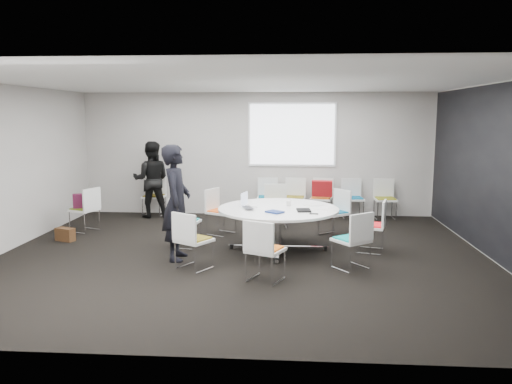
# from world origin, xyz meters

# --- Properties ---
(room_shell) EXTENTS (8.08, 7.08, 2.88)m
(room_shell) POSITION_xyz_m (0.09, 0.00, 1.40)
(room_shell) COLOR black
(room_shell) RESTS_ON ground
(conference_table) EXTENTS (2.04, 2.04, 0.73)m
(conference_table) POSITION_xyz_m (0.58, 0.41, 0.52)
(conference_table) COLOR silver
(conference_table) RESTS_ON ground
(projection_screen) EXTENTS (1.90, 0.03, 1.35)m
(projection_screen) POSITION_xyz_m (0.80, 3.46, 1.85)
(projection_screen) COLOR white
(projection_screen) RESTS_ON room_shell
(chair_ring_a) EXTENTS (0.55, 0.56, 0.88)m
(chair_ring_a) POSITION_xyz_m (2.15, 0.39, 0.28)
(chair_ring_a) COLOR silver
(chair_ring_a) RESTS_ON ground
(chair_ring_b) EXTENTS (0.64, 0.64, 0.88)m
(chair_ring_b) POSITION_xyz_m (1.62, 1.48, 0.28)
(chair_ring_b) COLOR silver
(chair_ring_b) RESTS_ON ground
(chair_ring_c) EXTENTS (0.51, 0.50, 0.88)m
(chair_ring_c) POSITION_xyz_m (0.49, 2.10, 0.28)
(chair_ring_c) COLOR silver
(chair_ring_c) RESTS_ON ground
(chair_ring_d) EXTENTS (0.61, 0.61, 0.88)m
(chair_ring_d) POSITION_xyz_m (-0.56, 1.45, 0.28)
(chair_ring_d) COLOR silver
(chair_ring_d) RESTS_ON ground
(chair_ring_e) EXTENTS (0.51, 0.52, 0.88)m
(chair_ring_e) POSITION_xyz_m (-1.05, 0.49, 0.28)
(chair_ring_e) COLOR silver
(chair_ring_e) RESTS_ON ground
(chair_ring_f) EXTENTS (0.63, 0.62, 0.88)m
(chair_ring_f) POSITION_xyz_m (-0.65, -0.77, 0.28)
(chair_ring_f) COLOR silver
(chair_ring_f) RESTS_ON ground
(chair_ring_g) EXTENTS (0.60, 0.60, 0.88)m
(chair_ring_g) POSITION_xyz_m (0.44, -1.24, 0.28)
(chair_ring_g) COLOR silver
(chair_ring_g) RESTS_ON ground
(chair_ring_h) EXTENTS (0.64, 0.63, 0.88)m
(chair_ring_h) POSITION_xyz_m (1.70, -0.60, 0.28)
(chair_ring_h) COLOR silver
(chair_ring_h) RESTS_ON ground
(chair_back_a) EXTENTS (0.47, 0.46, 0.88)m
(chair_back_a) POSITION_xyz_m (0.27, 3.14, 0.28)
(chair_back_a) COLOR silver
(chair_back_a) RESTS_ON ground
(chair_back_b) EXTENTS (0.50, 0.49, 0.88)m
(chair_back_b) POSITION_xyz_m (0.87, 3.15, 0.28)
(chair_back_b) COLOR silver
(chair_back_b) RESTS_ON ground
(chair_back_c) EXTENTS (0.55, 0.54, 0.88)m
(chair_back_c) POSITION_xyz_m (1.47, 3.17, 0.28)
(chair_back_c) COLOR silver
(chair_back_c) RESTS_ON ground
(chair_back_d) EXTENTS (0.50, 0.48, 0.88)m
(chair_back_d) POSITION_xyz_m (2.16, 3.17, 0.28)
(chair_back_d) COLOR silver
(chair_back_d) RESTS_ON ground
(chair_back_e) EXTENTS (0.48, 0.47, 0.88)m
(chair_back_e) POSITION_xyz_m (2.87, 3.13, 0.28)
(chair_back_e) COLOR silver
(chair_back_e) RESTS_ON ground
(chair_spare_left) EXTENTS (0.58, 0.59, 0.88)m
(chair_spare_left) POSITION_xyz_m (-3.26, 1.49, 0.28)
(chair_spare_left) COLOR silver
(chair_spare_left) RESTS_ON ground
(chair_person_back) EXTENTS (0.50, 0.49, 0.88)m
(chair_person_back) POSITION_xyz_m (-2.34, 3.17, 0.28)
(chair_person_back) COLOR silver
(chair_person_back) RESTS_ON ground
(person_main) EXTENTS (0.47, 0.69, 1.83)m
(person_main) POSITION_xyz_m (-1.02, -0.25, 0.92)
(person_main) COLOR black
(person_main) RESTS_ON ground
(person_back) EXTENTS (0.93, 0.78, 1.71)m
(person_back) POSITION_xyz_m (-2.34, 3.00, 0.86)
(person_back) COLOR black
(person_back) RESTS_ON ground
(laptop) EXTENTS (0.33, 0.40, 0.03)m
(laptop) POSITION_xyz_m (0.12, 0.30, 0.74)
(laptop) COLOR #333338
(laptop) RESTS_ON conference_table
(laptop_lid) EXTENTS (0.09, 0.29, 0.22)m
(laptop_lid) POSITION_xyz_m (-0.01, 0.52, 0.86)
(laptop_lid) COLOR silver
(laptop_lid) RESTS_ON conference_table
(notebook_black) EXTENTS (0.25, 0.32, 0.02)m
(notebook_black) POSITION_xyz_m (1.00, 0.18, 0.74)
(notebook_black) COLOR black
(notebook_black) RESTS_ON conference_table
(tablet_folio) EXTENTS (0.33, 0.32, 0.03)m
(tablet_folio) POSITION_xyz_m (0.53, -0.02, 0.74)
(tablet_folio) COLOR navy
(tablet_folio) RESTS_ON conference_table
(papers_right) EXTENTS (0.37, 0.34, 0.00)m
(papers_right) POSITION_xyz_m (1.18, 0.71, 0.73)
(papers_right) COLOR silver
(papers_right) RESTS_ON conference_table
(papers_front) EXTENTS (0.31, 0.22, 0.00)m
(papers_front) POSITION_xyz_m (1.26, 0.37, 0.73)
(papers_front) COLOR white
(papers_front) RESTS_ON conference_table
(cup) EXTENTS (0.08, 0.08, 0.09)m
(cup) POSITION_xyz_m (0.75, 0.62, 0.78)
(cup) COLOR white
(cup) RESTS_ON conference_table
(phone) EXTENTS (0.15, 0.09, 0.01)m
(phone) POSITION_xyz_m (1.16, -0.08, 0.73)
(phone) COLOR black
(phone) RESTS_ON conference_table
(maroon_bag) EXTENTS (0.42, 0.28, 0.28)m
(maroon_bag) POSITION_xyz_m (-3.28, 1.49, 0.62)
(maroon_bag) COLOR #521631
(maroon_bag) RESTS_ON chair_spare_left
(brown_bag) EXTENTS (0.39, 0.28, 0.24)m
(brown_bag) POSITION_xyz_m (-3.34, 0.74, 0.12)
(brown_bag) COLOR #452A16
(brown_bag) RESTS_ON ground
(red_jacket) EXTENTS (0.46, 0.22, 0.36)m
(red_jacket) POSITION_xyz_m (1.47, 2.94, 0.70)
(red_jacket) COLOR maroon
(red_jacket) RESTS_ON chair_back_c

